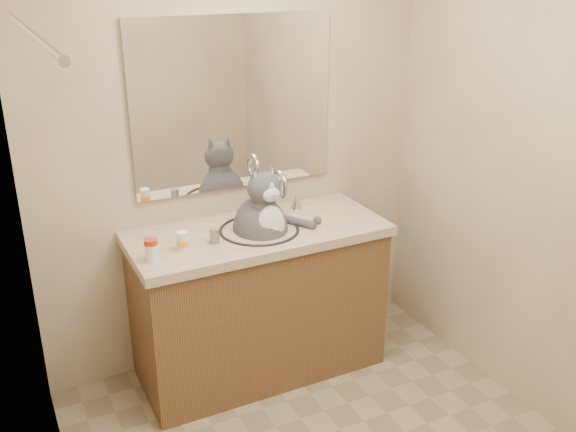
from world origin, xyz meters
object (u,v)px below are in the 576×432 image
object	(u,v)px
pill_bottle_redcap	(151,250)
pill_bottle_orange	(183,242)
cat	(262,226)
grey_canister	(214,236)

from	to	relation	value
pill_bottle_redcap	pill_bottle_orange	bearing A→B (deg)	15.09
cat	grey_canister	distance (m)	0.28
pill_bottle_redcap	grey_canister	world-z (taller)	pill_bottle_redcap
cat	grey_canister	size ratio (longest dim) A/B	7.62
cat	pill_bottle_redcap	world-z (taller)	cat
pill_bottle_orange	grey_canister	bearing A→B (deg)	5.79
cat	pill_bottle_orange	distance (m)	0.45
pill_bottle_redcap	grey_canister	bearing A→B (deg)	10.45
pill_bottle_redcap	pill_bottle_orange	distance (m)	0.17
cat	pill_bottle_orange	world-z (taller)	cat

